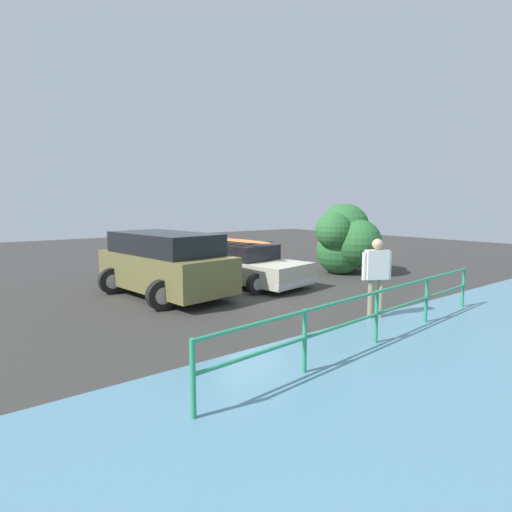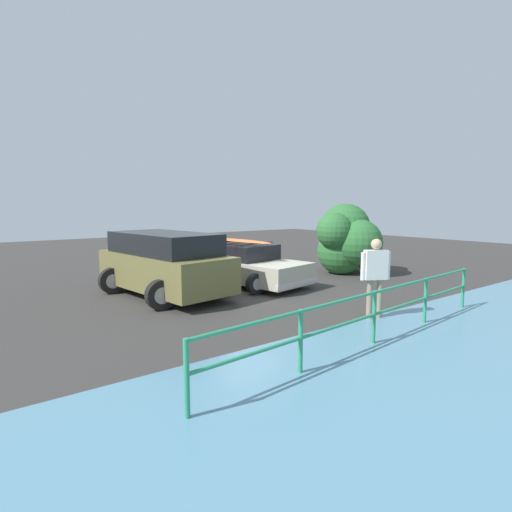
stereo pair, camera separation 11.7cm
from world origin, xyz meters
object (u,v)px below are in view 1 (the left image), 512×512
object	(u,v)px
person_bystander	(377,271)
suv_car	(164,263)
sedan_car	(244,265)
bush_near_left	(346,241)

from	to	relation	value
person_bystander	suv_car	bearing A→B (deg)	-60.01
sedan_car	person_bystander	bearing A→B (deg)	90.74
sedan_car	suv_car	bearing A→B (deg)	2.08
sedan_car	bush_near_left	size ratio (longest dim) A/B	1.61
bush_near_left	person_bystander	bearing A→B (deg)	46.54
sedan_car	suv_car	xyz separation A→B (m)	(2.74, 0.10, 0.30)
suv_car	bush_near_left	xyz separation A→B (m)	(-6.85, 0.60, 0.30)
sedan_car	person_bystander	xyz separation A→B (m)	(-0.06, 4.96, 0.45)
sedan_car	person_bystander	distance (m)	4.98
person_bystander	bush_near_left	distance (m)	5.88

